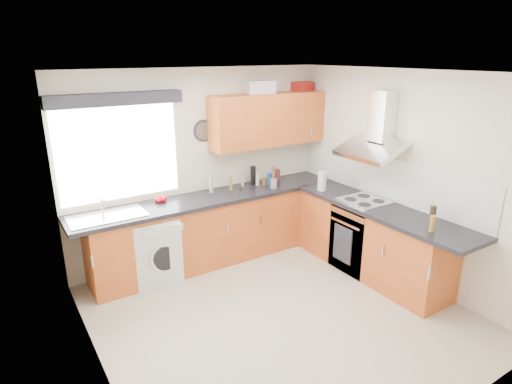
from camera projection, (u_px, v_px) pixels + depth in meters
ground_plane at (279, 314)px, 4.59m from camera, size 3.60×3.60×0.00m
ceiling at (284, 73)px, 3.81m from camera, size 3.60×3.60×0.02m
wall_back at (201, 166)px, 5.64m from camera, size 3.60×0.02×2.50m
wall_front at (445, 284)px, 2.76m from camera, size 3.60×0.02×2.50m
wall_left at (91, 248)px, 3.27m from camera, size 0.02×3.60×2.50m
wall_right at (403, 177)px, 5.12m from camera, size 0.02×3.60×2.50m
window at (119, 153)px, 5.00m from camera, size 1.40×0.02×1.10m
window_blind at (116, 99)px, 4.73m from camera, size 1.50×0.18×0.14m
splashback at (382, 177)px, 5.38m from camera, size 0.01×3.00×0.54m
base_cab_back at (206, 232)px, 5.61m from camera, size 3.00×0.58×0.86m
base_cab_corner at (303, 209)px, 6.42m from camera, size 0.60×0.60×0.86m
base_cab_right at (371, 240)px, 5.35m from camera, size 0.58×2.10×0.86m
worktop_back at (213, 198)px, 5.51m from camera, size 3.60×0.62×0.05m
worktop_right at (383, 210)px, 5.08m from camera, size 0.62×2.42×0.05m
sink at (107, 213)px, 4.81m from camera, size 0.84×0.46×0.10m
oven at (361, 237)px, 5.47m from camera, size 0.56×0.58×0.85m
hob_plate at (364, 201)px, 5.31m from camera, size 0.52×0.52×0.01m
extractor_hood at (376, 132)px, 5.10m from camera, size 0.52×0.78×0.66m
upper_cabinets at (268, 120)px, 5.81m from camera, size 1.70×0.35×0.70m
washing_machine at (158, 249)px, 5.16m from camera, size 0.69×0.67×0.81m
wall_clock at (204, 131)px, 5.50m from camera, size 0.28×0.04×0.28m
casserole at (258, 87)px, 5.70m from camera, size 0.42×0.32×0.17m
storage_box at (303, 86)px, 6.09m from camera, size 0.32×0.29×0.12m
utensil_pot at (274, 184)px, 5.80m from camera, size 0.10×0.10×0.13m
kitchen_roll at (322, 181)px, 5.70m from camera, size 0.13×0.13×0.26m
tomato_cluster at (161, 199)px, 5.28m from camera, size 0.16×0.16×0.06m
jar_0 at (267, 180)px, 6.03m from camera, size 0.04×0.04×0.09m
jar_1 at (278, 175)px, 6.12m from camera, size 0.08×0.08×0.17m
jar_2 at (264, 181)px, 5.95m from camera, size 0.07×0.07×0.10m
jar_3 at (243, 182)px, 5.88m from camera, size 0.04×0.04×0.12m
jar_4 at (253, 175)px, 5.96m from camera, size 0.07×0.07×0.26m
jar_5 at (231, 183)px, 5.71m from camera, size 0.04×0.04×0.21m
jar_6 at (211, 183)px, 5.61m from camera, size 0.05×0.05×0.25m
jar_7 at (270, 179)px, 5.92m from camera, size 0.08×0.08×0.18m
jar_8 at (258, 179)px, 5.92m from camera, size 0.05×0.05×0.18m
jar_9 at (240, 187)px, 5.71m from camera, size 0.04×0.04×0.10m
bottle_0 at (433, 214)px, 4.62m from camera, size 0.07×0.07×0.19m
bottle_1 at (433, 224)px, 4.40m from camera, size 0.07×0.07×0.17m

